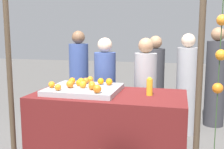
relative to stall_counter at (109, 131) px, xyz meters
name	(u,v)px	position (x,y,z in m)	size (l,w,h in m)	color
stall_counter	(109,131)	(0.00, 0.00, 0.00)	(1.76, 0.89, 0.92)	#5B1919
orange_tray	(84,89)	(-0.31, 0.01, 0.49)	(0.83, 0.72, 0.06)	#9EA0A5
orange_0	(90,79)	(-0.33, 0.31, 0.56)	(0.08, 0.08, 0.08)	orange
orange_1	(109,82)	(-0.05, 0.19, 0.56)	(0.08, 0.08, 0.08)	orange
orange_2	(58,87)	(-0.52, -0.25, 0.55)	(0.07, 0.07, 0.07)	orange
orange_3	(101,81)	(-0.16, 0.21, 0.56)	(0.08, 0.08, 0.08)	orange
orange_4	(83,84)	(-0.30, -0.05, 0.56)	(0.08, 0.08, 0.08)	orange
orange_5	(92,86)	(-0.16, -0.12, 0.56)	(0.08, 0.08, 0.08)	orange
orange_6	(79,83)	(-0.39, 0.06, 0.56)	(0.08, 0.08, 0.08)	orange
orange_7	(97,89)	(-0.06, -0.27, 0.56)	(0.09, 0.09, 0.09)	orange
orange_8	(81,81)	(-0.40, 0.15, 0.56)	(0.08, 0.08, 0.08)	orange
orange_9	(86,81)	(-0.36, 0.22, 0.55)	(0.07, 0.07, 0.07)	orange
orange_10	(52,85)	(-0.66, -0.13, 0.56)	(0.08, 0.08, 0.08)	orange
orange_11	(72,81)	(-0.51, 0.15, 0.56)	(0.08, 0.08, 0.08)	orange
orange_12	(70,84)	(-0.45, -0.08, 0.56)	(0.09, 0.09, 0.09)	orange
orange_13	(92,84)	(-0.21, 0.01, 0.56)	(0.08, 0.08, 0.08)	orange
juice_bottle	(150,87)	(0.47, 0.02, 0.55)	(0.07, 0.07, 0.20)	gold
vendor_left	(105,95)	(-0.26, 0.76, 0.26)	(0.31, 0.31, 1.54)	#384C8C
vendor_right	(145,97)	(0.33, 0.75, 0.26)	(0.31, 0.31, 1.54)	#99999E
crowd_person_0	(186,88)	(0.90, 1.42, 0.29)	(0.32, 0.32, 1.60)	#99999E
crowd_person_1	(79,82)	(-0.91, 1.41, 0.31)	(0.33, 0.33, 1.65)	#384C8C
crowd_person_2	(155,86)	(0.39, 1.57, 0.27)	(0.31, 0.31, 1.56)	#333338
crowd_person_3	(215,81)	(1.40, 1.94, 0.34)	(0.34, 0.34, 1.70)	#333338
canopy_post_left	(10,75)	(-0.96, -0.49, 0.71)	(0.06, 0.06, 2.33)	#473828
canopy_post_right	(199,83)	(0.96, -0.49, 0.71)	(0.06, 0.06, 2.33)	#473828
garland_strand_right	(222,36)	(1.12, -0.53, 1.12)	(0.11, 0.12, 2.10)	#2D4C23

